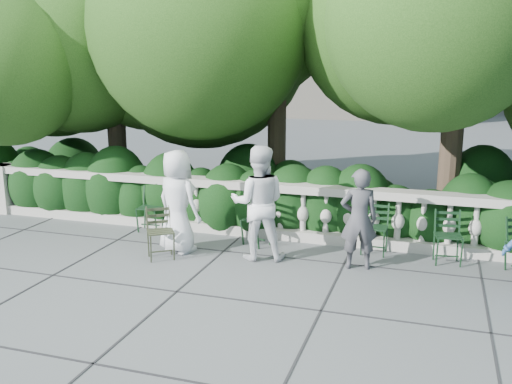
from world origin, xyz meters
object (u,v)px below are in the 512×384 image
(chair_b, at_px, (148,233))
(chair_d, at_px, (372,256))
(person_casual_man, at_px, (258,203))
(chair_e, at_px, (448,266))
(chair_weathered, at_px, (163,261))
(chair_c, at_px, (251,247))
(person_businessman, at_px, (178,201))
(person_woman_grey, at_px, (359,219))

(chair_b, xyz_separation_m, chair_d, (4.07, -0.04, 0.00))
(person_casual_man, bearing_deg, chair_b, -30.48)
(chair_e, xyz_separation_m, chair_weathered, (-4.28, -1.13, 0.00))
(chair_c, distance_m, chair_e, 3.18)
(chair_b, bearing_deg, person_casual_man, -20.57)
(chair_e, bearing_deg, chair_b, 169.67)
(chair_weathered, bearing_deg, chair_b, 91.85)
(chair_d, bearing_deg, chair_c, -174.44)
(chair_e, xyz_separation_m, person_casual_man, (-2.89, -0.51, 0.91))
(person_casual_man, bearing_deg, chair_weathered, 9.44)
(chair_e, bearing_deg, person_businessman, 179.24)
(chair_c, distance_m, person_casual_man, 1.08)
(chair_c, xyz_separation_m, chair_weathered, (-1.09, -1.12, 0.00))
(chair_b, bearing_deg, person_businessman, -41.75)
(chair_b, bearing_deg, person_woman_grey, -13.97)
(person_woman_grey, bearing_deg, chair_c, -29.45)
(chair_weathered, distance_m, person_woman_grey, 3.12)
(person_woman_grey, bearing_deg, chair_b, -24.55)
(chair_e, relative_size, person_businessman, 0.50)
(chair_e, distance_m, person_woman_grey, 1.61)
(chair_weathered, xyz_separation_m, person_businessman, (0.03, 0.54, 0.85))
(chair_b, relative_size, person_woman_grey, 0.55)
(chair_e, bearing_deg, chair_weathered, -173.86)
(chair_b, height_order, person_casual_man, person_casual_man)
(chair_weathered, bearing_deg, chair_d, -13.15)
(chair_c, bearing_deg, chair_weathered, -109.30)
(chair_d, relative_size, person_businessman, 0.50)
(chair_d, height_order, person_casual_man, person_casual_man)
(chair_b, relative_size, chair_e, 1.00)
(chair_d, bearing_deg, person_casual_man, -158.23)
(chair_e, bearing_deg, chair_c, 171.62)
(person_businessman, bearing_deg, chair_e, -151.03)
(chair_b, distance_m, person_casual_man, 2.60)
(chair_d, bearing_deg, person_woman_grey, -103.25)
(chair_e, bearing_deg, person_casual_man, -178.63)
(chair_b, distance_m, chair_weathered, 1.60)
(chair_d, distance_m, chair_weathered, 3.35)
(chair_d, relative_size, person_woman_grey, 0.55)
(chair_d, bearing_deg, chair_weathered, -156.33)
(chair_e, distance_m, person_businessman, 4.37)
(chair_e, xyz_separation_m, person_woman_grey, (-1.32, -0.48, 0.77))
(chair_weathered, bearing_deg, person_businessman, 52.31)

